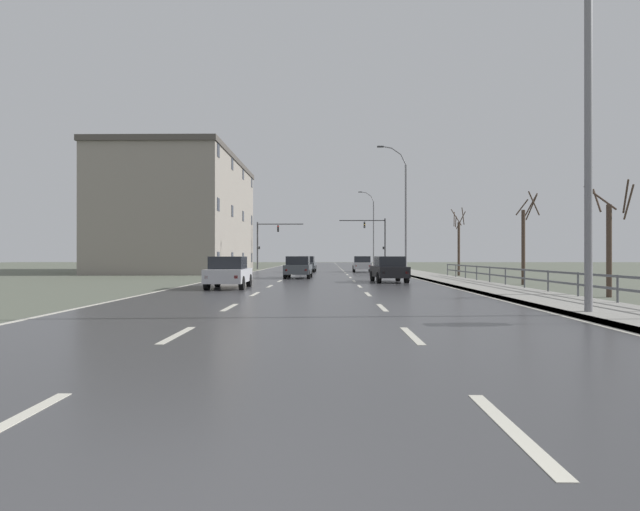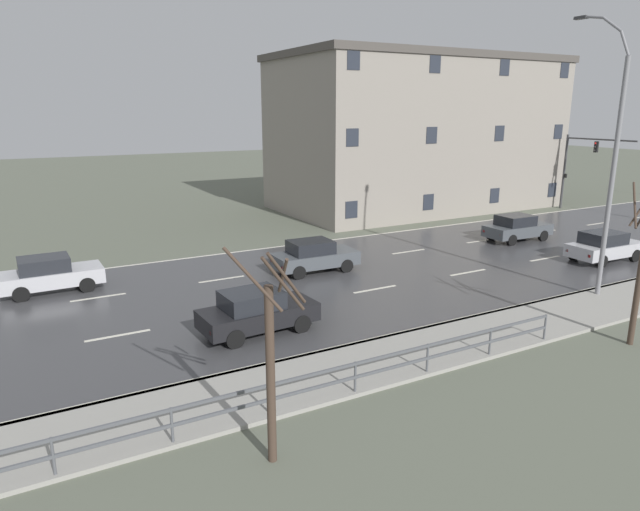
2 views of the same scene
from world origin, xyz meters
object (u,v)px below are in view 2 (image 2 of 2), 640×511
Objects in this scene: car_mid_centre at (605,246)px; traffic_signal_left at (578,160)px; brick_building at (416,133)px; car_near_left at (517,228)px; car_near_right at (257,311)px; street_lamp_midground at (610,164)px; car_far_right at (314,256)px; car_distant at (50,274)px.

traffic_signal_left is at bearing 134.96° from car_mid_centre.
traffic_signal_left is 0.27× the size of brick_building.
traffic_signal_left is at bearing 115.66° from car_near_left.
car_near_right is at bearing -87.18° from car_mid_centre.
car_far_right is at bearing -135.38° from street_lamp_midground.
street_lamp_midground is 15.21m from car_near_right.
car_far_right is (5.38, -25.76, -3.05)m from traffic_signal_left.
traffic_signal_left is 16.25m from car_mid_centre.
traffic_signal_left is 1.37× the size of car_near_right.
car_near_left and car_distant have the same top height.
brick_building is (-12.87, 15.98, 5.00)m from car_far_right.
car_far_right is at bearing -88.40° from car_near_left.
car_mid_centre is at bearing 70.85° from car_distant.
car_near_left is (-0.01, 13.77, 0.00)m from car_far_right.
street_lamp_midground is 2.74× the size of car_near_left.
car_far_right is 21.12m from brick_building.
car_near_left is 5.52m from car_mid_centre.
car_mid_centre and car_near_right have the same top height.
traffic_signal_left is at bearing 92.82° from car_distant.
street_lamp_midground is 7.90m from car_mid_centre.
car_distant is at bearing -119.90° from street_lamp_midground.
traffic_signal_left is 13.49m from car_near_left.
car_far_right and car_distant have the same top height.
traffic_signal_left is 37.40m from car_distant.
traffic_signal_left reaches higher than car_near_right.
car_far_right is at bearing 75.27° from car_distant.
car_mid_centre is (5.50, 14.09, 0.00)m from car_far_right.
car_distant is at bearing -94.62° from car_near_left.
car_far_right is 0.19× the size of brick_building.
street_lamp_midground is at bearing -28.04° from car_near_left.
car_near_left is 13.98m from brick_building.
street_lamp_midground is 13.31m from car_far_right.
car_far_right and car_near_right have the same top height.
car_mid_centre is (-3.35, 5.36, -4.74)m from street_lamp_midground.
car_far_right is at bearing -109.37° from car_mid_centre.
car_mid_centre is at bearing -47.00° from traffic_signal_left.
car_distant is (-2.72, -25.18, 0.00)m from car_near_left.
traffic_signal_left is at bearing 106.37° from car_near_right.
car_distant is 26.80m from car_mid_centre.
brick_building reaches higher than car_near_right.
car_distant is at bearing -105.94° from car_mid_centre.
car_near_left is 20.02m from car_near_right.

